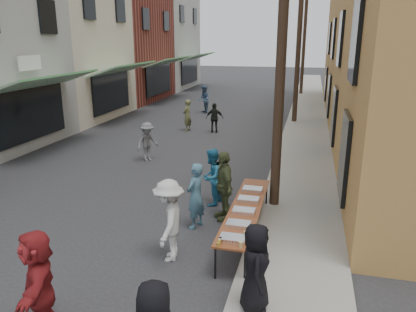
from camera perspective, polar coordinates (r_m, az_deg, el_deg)
The scene contains 26 objects.
ground at distance 10.25m, azimuth -17.68°, elevation -10.93°, with size 120.00×120.00×0.00m, color #28282B.
sidewalk at distance 23.09m, azimuth 13.74°, elevation 4.60°, with size 2.20×60.00×0.10m, color gray.
storefront_row at distance 27.18m, azimuth -20.20°, elevation 14.45°, with size 8.00×37.00×9.00m.
utility_pole_near at distance 10.67m, azimuth 10.37°, elevation 15.76°, with size 0.26×0.26×9.00m, color #2D2116.
utility_pole_mid at distance 22.65m, azimuth 12.68°, elevation 15.80°, with size 0.26×0.26×9.00m, color #2D2116.
utility_pole_far at distance 34.65m, azimuth 13.40°, elevation 15.81°, with size 0.26×0.26×9.00m, color #2D2116.
serving_table at distance 9.58m, azimuth 5.34°, elevation -7.41°, with size 0.70×4.00×0.75m.
catering_tray_sausage at distance 8.08m, azimuth 3.48°, elevation -11.50°, with size 0.50×0.33×0.08m, color maroon.
catering_tray_foil_b at distance 8.65m, azimuth 4.30°, elevation -9.54°, with size 0.50×0.33×0.08m, color #B2B2B7.
catering_tray_buns at distance 9.28m, azimuth 5.06°, elevation -7.70°, with size 0.50×0.33×0.08m, color tan.
catering_tray_foil_d at distance 9.92m, azimuth 5.72°, elevation -6.09°, with size 0.50×0.33×0.08m, color #B2B2B7.
catering_tray_buns_end at distance 10.56m, azimuth 6.29°, elevation -4.68°, with size 0.50×0.33×0.08m, color tan.
condiment_jar_a at distance 7.86m, azimuth 1.45°, elevation -12.32°, with size 0.07×0.07×0.08m, color #A57F26.
condiment_jar_b at distance 7.95m, azimuth 1.61°, elevation -11.99°, with size 0.07×0.07×0.08m, color #A57F26.
condiment_jar_c at distance 8.03m, azimuth 1.77°, elevation -11.66°, with size 0.07×0.07×0.08m, color #A57F26.
cup_stack at distance 7.83m, azimuth 4.60°, elevation -12.35°, with size 0.08×0.08×0.12m, color tan.
guest_front_b at distance 9.98m, azimuth -1.77°, elevation -5.61°, with size 0.61×0.40×1.66m, color #416A7F.
guest_front_c at distance 11.33m, azimuth 0.53°, elevation -2.99°, with size 0.79×0.61×1.62m, color teal.
guest_front_d at distance 8.59m, azimuth -5.50°, elevation -9.02°, with size 1.15×0.66×1.78m, color beige.
guest_front_e at distance 10.41m, azimuth 2.23°, elevation -4.19°, with size 1.07×0.45×1.82m, color #4B5531.
guest_queue_back at distance 7.17m, azimuth -22.70°, elevation -16.00°, with size 1.62×0.52×1.75m, color maroon.
server at distance 7.04m, azimuth 6.70°, elevation -15.33°, with size 0.76×0.50×1.56m, color black.
passerby_left at distance 15.61m, azimuth -8.52°, elevation 2.00°, with size 0.96×0.55×1.49m, color slate.
passerby_mid at distance 20.10m, azimuth 0.94°, elevation 5.37°, with size 0.87×0.36×1.48m, color black.
passerby_right at distance 20.54m, azimuth -2.93°, elevation 5.74°, with size 0.58×0.38×1.59m, color #65693D.
passerby_far at distance 25.48m, azimuth -0.56°, elevation 7.99°, with size 0.84×0.65×1.73m, color #466187.
Camera 1 is at (5.08, -7.64, 4.56)m, focal length 35.00 mm.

